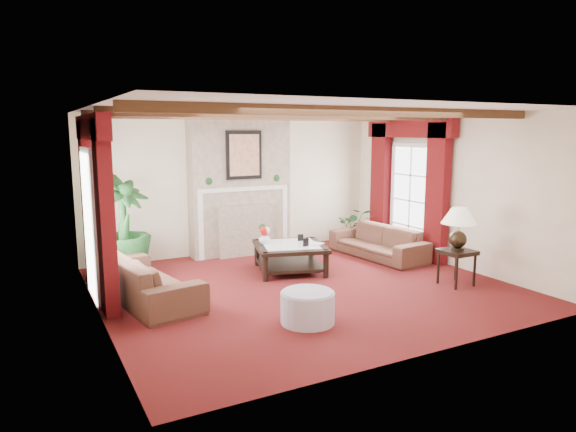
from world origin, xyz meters
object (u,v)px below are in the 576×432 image
coffee_table (290,258)px  ottoman (308,308)px  potted_palm (123,248)px  sofa_left (146,271)px  side_table (456,267)px  sofa_right (378,237)px

coffee_table → ottoman: bearing=-96.2°
potted_palm → ottoman: (1.65, -3.32, -0.27)m
potted_palm → sofa_left: bearing=-87.9°
side_table → ottoman: side_table is taller
potted_palm → coffee_table: size_ratio=1.65×
sofa_left → coffee_table: (2.53, 0.39, -0.19)m
sofa_right → potted_palm: bearing=-107.9°
sofa_left → sofa_right: 4.53m
sofa_right → ottoman: bearing=-57.0°
sofa_right → ottoman: 3.74m
sofa_right → ottoman: size_ratio=3.03×
sofa_left → coffee_table: size_ratio=1.95×
coffee_table → side_table: size_ratio=2.05×
coffee_table → side_table: 2.73m
sofa_left → ottoman: size_ratio=3.29×
coffee_table → sofa_right: bearing=19.9°
sofa_left → potted_palm: potted_palm is taller
sofa_left → sofa_right: (4.51, 0.51, -0.03)m
side_table → sofa_right: bearing=89.3°
sofa_left → potted_palm: (-0.06, 1.48, 0.04)m
sofa_right → sofa_left: bearing=-89.5°
ottoman → side_table: bearing=6.3°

